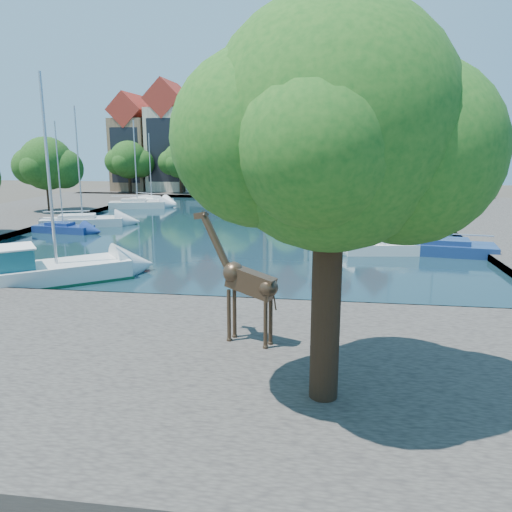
{
  "coord_description": "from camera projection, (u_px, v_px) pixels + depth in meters",
  "views": [
    {
      "loc": [
        7.41,
        -22.03,
        7.41
      ],
      "look_at": [
        4.61,
        -2.0,
        2.93
      ],
      "focal_mm": 35.0,
      "sensor_mm": 36.0,
      "label": 1
    }
  ],
  "objects": [
    {
      "name": "ground",
      "position": [
        167.0,
        304.0,
        23.91
      ],
      "size": [
        160.0,
        160.0,
        0.0
      ],
      "primitive_type": "plane",
      "color": "#38332B",
      "rests_on": "ground"
    },
    {
      "name": "water_basin",
      "position": [
        246.0,
        226.0,
        47.11
      ],
      "size": [
        38.0,
        50.0,
        0.08
      ],
      "primitive_type": "cube",
      "color": "black",
      "rests_on": "ground"
    },
    {
      "name": "near_quay",
      "position": [
        103.0,
        359.0,
        17.09
      ],
      "size": [
        50.0,
        14.0,
        0.5
      ],
      "primitive_type": "cube",
      "color": "#4C4842",
      "rests_on": "ground"
    },
    {
      "name": "far_quay",
      "position": [
        278.0,
        193.0,
        78.0
      ],
      "size": [
        60.0,
        16.0,
        0.5
      ],
      "primitive_type": "cube",
      "color": "#4C4842",
      "rests_on": "ground"
    },
    {
      "name": "left_quay",
      "position": [
        2.0,
        218.0,
        50.44
      ],
      "size": [
        14.0,
        52.0,
        0.5
      ],
      "primitive_type": "cube",
      "color": "#4C4842",
      "rests_on": "ground"
    },
    {
      "name": "plane_tree",
      "position": [
        336.0,
        135.0,
        12.51
      ],
      "size": [
        8.32,
        6.4,
        10.62
      ],
      "color": "#332114",
      "rests_on": "near_quay"
    },
    {
      "name": "townhouse_west_end",
      "position": [
        135.0,
        146.0,
        79.57
      ],
      "size": [
        5.44,
        9.18,
        14.93
      ],
      "color": "#806245",
      "rests_on": "far_quay"
    },
    {
      "name": "townhouse_west_mid",
      "position": [
        171.0,
        140.0,
        78.56
      ],
      "size": [
        5.94,
        9.18,
        16.79
      ],
      "color": "beige",
      "rests_on": "far_quay"
    },
    {
      "name": "townhouse_west_inner",
      "position": [
        212.0,
        146.0,
        77.88
      ],
      "size": [
        6.43,
        9.18,
        15.15
      ],
      "color": "beige",
      "rests_on": "far_quay"
    },
    {
      "name": "townhouse_center",
      "position": [
        253.0,
        139.0,
        76.78
      ],
      "size": [
        5.44,
        9.18,
        16.93
      ],
      "color": "brown",
      "rests_on": "far_quay"
    },
    {
      "name": "townhouse_east_inner",
      "position": [
        292.0,
        144.0,
        76.1
      ],
      "size": [
        5.94,
        9.18,
        15.79
      ],
      "color": "tan",
      "rests_on": "far_quay"
    },
    {
      "name": "townhouse_east_mid",
      "position": [
        335.0,
        141.0,
        75.14
      ],
      "size": [
        6.43,
        9.18,
        16.65
      ],
      "color": "beige",
      "rests_on": "far_quay"
    },
    {
      "name": "townhouse_east_end",
      "position": [
        378.0,
        148.0,
        74.48
      ],
      "size": [
        5.44,
        9.18,
        14.43
      ],
      "color": "brown",
      "rests_on": "far_quay"
    },
    {
      "name": "far_tree_far_west",
      "position": [
        129.0,
        161.0,
        74.57
      ],
      "size": [
        7.28,
        5.6,
        7.68
      ],
      "color": "#332114",
      "rests_on": "far_quay"
    },
    {
      "name": "far_tree_west",
      "position": [
        181.0,
        162.0,
        73.52
      ],
      "size": [
        6.76,
        5.2,
        7.36
      ],
      "color": "#332114",
      "rests_on": "far_quay"
    },
    {
      "name": "far_tree_mid_west",
      "position": [
        235.0,
        161.0,
        72.39
      ],
      "size": [
        7.8,
        6.0,
        8.0
      ],
      "color": "#332114",
      "rests_on": "far_quay"
    },
    {
      "name": "far_tree_mid_east",
      "position": [
        289.0,
        162.0,
        71.34
      ],
      "size": [
        7.02,
        5.4,
        7.52
      ],
      "color": "#332114",
      "rests_on": "far_quay"
    },
    {
      "name": "far_tree_east",
      "position": [
        346.0,
        162.0,
        70.24
      ],
      "size": [
        7.54,
        5.8,
        7.84
      ],
      "color": "#332114",
      "rests_on": "far_quay"
    },
    {
      "name": "far_tree_far_east",
      "position": [
        404.0,
        163.0,
        69.19
      ],
      "size": [
        6.76,
        5.2,
        7.36
      ],
      "color": "#332114",
      "rests_on": "far_quay"
    },
    {
      "name": "side_tree_left_far",
      "position": [
        48.0,
        165.0,
        52.78
      ],
      "size": [
        7.28,
        5.6,
        7.88
      ],
      "color": "#332114",
      "rests_on": "left_quay"
    },
    {
      "name": "giraffe_statue",
      "position": [
        244.0,
        281.0,
        17.54
      ],
      "size": [
        3.15,
        1.38,
        4.62
      ],
      "color": "#3E2D1F",
      "rests_on": "near_quay"
    },
    {
      "name": "motorsailer",
      "position": [
        27.0,
        270.0,
        26.56
      ],
      "size": [
        9.56,
        8.39,
        11.02
      ],
      "color": "silver",
      "rests_on": "water_basin"
    },
    {
      "name": "sailboat_left_b",
      "position": [
        63.0,
        227.0,
        43.06
      ],
      "size": [
        5.28,
        2.37,
        9.35
      ],
      "color": "navy",
      "rests_on": "water_basin"
    },
    {
      "name": "sailboat_left_c",
      "position": [
        83.0,
        220.0,
        46.46
      ],
      "size": [
        7.69,
        4.85,
        10.82
      ],
      "color": "beige",
      "rests_on": "water_basin"
    },
    {
      "name": "sailboat_left_d",
      "position": [
        137.0,
        203.0,
        59.87
      ],
      "size": [
        6.88,
        3.92,
        10.25
      ],
      "color": "beige",
      "rests_on": "water_basin"
    },
    {
      "name": "sailboat_left_e",
      "position": [
        152.0,
        199.0,
        64.7
      ],
      "size": [
        6.11,
        4.13,
        8.9
      ],
      "color": "white",
      "rests_on": "water_basin"
    },
    {
      "name": "sailboat_right_a",
      "position": [
        391.0,
        245.0,
        34.68
      ],
      "size": [
        6.65,
        3.12,
        11.65
      ],
      "color": "silver",
      "rests_on": "water_basin"
    },
    {
      "name": "sailboat_right_b",
      "position": [
        435.0,
        245.0,
        34.63
      ],
      "size": [
        8.26,
        3.89,
        11.31
      ],
      "color": "navy",
      "rests_on": "water_basin"
    },
    {
      "name": "sailboat_right_c",
      "position": [
        393.0,
        215.0,
        49.7
      ],
      "size": [
        6.99,
        4.74,
        9.58
      ],
      "color": "white",
      "rests_on": "water_basin"
    },
    {
      "name": "sailboat_right_d",
      "position": [
        377.0,
        200.0,
        63.48
      ],
      "size": [
        6.65,
        3.76,
        8.73
      ],
      "color": "white",
      "rests_on": "water_basin"
    }
  ]
}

